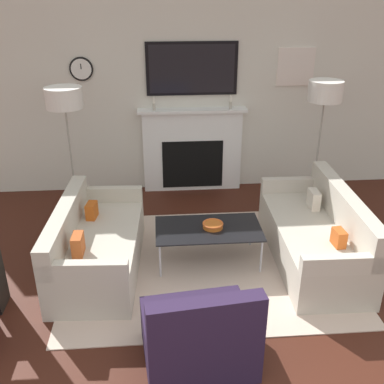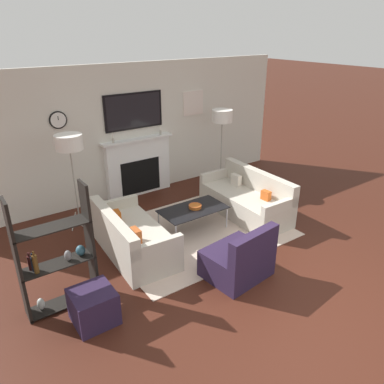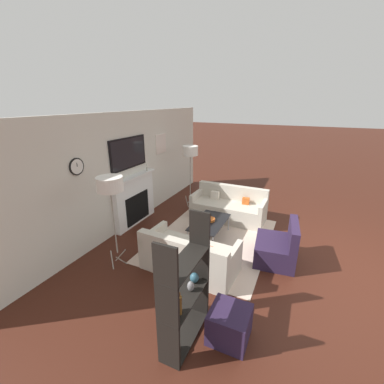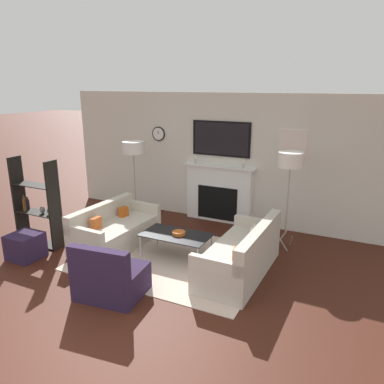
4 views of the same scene
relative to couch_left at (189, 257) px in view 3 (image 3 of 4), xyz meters
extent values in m
plane|color=#3D1A10|center=(1.21, -2.64, -0.28)|extent=(60.00, 60.00, 0.00)
cube|color=silver|center=(1.21, 2.17, 1.07)|extent=(7.37, 0.07, 2.70)
cube|color=white|center=(1.21, 2.05, 0.31)|extent=(1.43, 0.16, 1.19)
cube|color=black|center=(1.21, 1.97, 0.14)|extent=(0.89, 0.01, 0.71)
cube|color=white|center=(1.21, 2.03, 0.93)|extent=(1.55, 0.22, 0.04)
cylinder|color=#B2AD9E|center=(0.67, 2.00, 1.00)|extent=(0.04, 0.04, 0.10)
cylinder|color=white|center=(0.67, 2.00, 1.09)|extent=(0.03, 0.03, 0.09)
cylinder|color=#B2AD9E|center=(1.74, 2.00, 1.00)|extent=(0.04, 0.04, 0.10)
cylinder|color=white|center=(1.74, 2.00, 1.09)|extent=(0.03, 0.03, 0.09)
cube|color=black|center=(1.21, 2.12, 1.49)|extent=(1.27, 0.04, 0.72)
cube|color=black|center=(1.21, 2.10, 1.49)|extent=(1.18, 0.01, 0.65)
cylinder|color=black|center=(-0.29, 2.12, 1.51)|extent=(0.32, 0.02, 0.32)
cylinder|color=silver|center=(-0.29, 2.10, 1.51)|extent=(0.27, 0.00, 0.27)
cube|color=black|center=(-0.29, 2.10, 1.54)|extent=(0.01, 0.00, 0.07)
cube|color=silver|center=(2.67, 2.12, 1.50)|extent=(0.52, 0.02, 0.52)
cube|color=beige|center=(1.21, 0.00, -0.28)|extent=(3.03, 2.37, 0.01)
cube|color=beige|center=(0.04, 0.00, -0.06)|extent=(0.91, 1.73, 0.44)
cube|color=beige|center=(-0.29, 0.02, 0.32)|extent=(0.25, 1.69, 0.32)
cube|color=beige|center=(0.08, 0.79, 0.25)|extent=(0.83, 0.15, 0.18)
cube|color=beige|center=(0.00, -0.79, 0.25)|extent=(0.83, 0.15, 0.18)
cube|color=#B95118|center=(-0.06, 0.38, 0.25)|extent=(0.13, 0.19, 0.18)
cube|color=#B45425|center=(-0.10, -0.37, 0.26)|extent=(0.10, 0.21, 0.21)
cube|color=beige|center=(2.37, 0.00, -0.06)|extent=(0.84, 1.88, 0.44)
cube|color=beige|center=(2.69, -0.01, 0.35)|extent=(0.20, 1.87, 0.38)
cube|color=beige|center=(2.36, -0.88, 0.25)|extent=(0.80, 0.12, 0.18)
cube|color=beige|center=(2.39, 0.88, 0.25)|extent=(0.80, 0.12, 0.18)
cube|color=#C1551F|center=(2.49, -0.42, 0.25)|extent=(0.11, 0.18, 0.17)
cube|color=beige|center=(2.50, 0.41, 0.27)|extent=(0.10, 0.22, 0.22)
cube|color=#271A35|center=(0.98, -1.36, -0.07)|extent=(0.95, 0.82, 0.41)
cube|color=#271A35|center=(1.01, -1.65, 0.34)|extent=(0.89, 0.24, 0.41)
cube|color=black|center=(1.23, 0.07, 0.13)|extent=(1.16, 0.64, 0.02)
cylinder|color=#B7B7BC|center=(0.69, -0.20, -0.08)|extent=(0.02, 0.02, 0.40)
cylinder|color=#B7B7BC|center=(1.76, -0.20, -0.08)|extent=(0.02, 0.02, 0.40)
cylinder|color=#B7B7BC|center=(0.69, 0.35, -0.08)|extent=(0.02, 0.02, 0.40)
cylinder|color=#B7B7BC|center=(1.76, 0.35, -0.08)|extent=(0.02, 0.02, 0.40)
cylinder|color=#BB5B1E|center=(1.27, 0.09, 0.16)|extent=(0.22, 0.22, 0.05)
torus|color=#C65622|center=(1.27, 0.09, 0.18)|extent=(0.23, 0.23, 0.02)
cylinder|color=#9E998E|center=(-0.30, 1.31, -0.15)|extent=(0.09, 0.23, 0.28)
cylinder|color=#9E998E|center=(-0.48, 1.35, -0.15)|extent=(0.17, 0.19, 0.28)
cylinder|color=#9E998E|center=(-0.43, 1.17, -0.15)|extent=(0.23, 0.07, 0.28)
cylinder|color=#9E998E|center=(-0.40, 1.28, 0.59)|extent=(0.02, 0.02, 1.21)
cylinder|color=white|center=(-0.40, 1.28, 1.32)|extent=(0.45, 0.45, 0.25)
cylinder|color=#9E998E|center=(2.92, 1.31, -0.15)|extent=(0.09, 0.23, 0.28)
cylinder|color=#9E998E|center=(2.73, 1.35, -0.15)|extent=(0.17, 0.19, 0.28)
cylinder|color=#9E998E|center=(2.79, 1.17, -0.15)|extent=(0.23, 0.07, 0.28)
cylinder|color=#9E998E|center=(2.81, 1.28, 0.60)|extent=(0.02, 0.02, 1.23)
cylinder|color=white|center=(2.81, 1.28, 1.34)|extent=(0.43, 0.43, 0.26)
cube|color=black|center=(-1.71, -0.55, 0.53)|extent=(0.04, 0.28, 1.62)
cube|color=black|center=(-0.84, -0.55, 0.53)|extent=(0.04, 0.28, 1.62)
cube|color=black|center=(-1.28, -0.55, -0.25)|extent=(0.91, 0.28, 0.02)
cube|color=black|center=(-1.28, -0.55, 0.34)|extent=(0.91, 0.28, 0.01)
cube|color=black|center=(-1.28, -0.55, 0.86)|extent=(0.91, 0.28, 0.02)
ellipsoid|color=#2B5365|center=(-0.97, -0.54, 0.42)|extent=(0.12, 0.12, 0.14)
ellipsoid|color=slate|center=(-1.14, -0.56, 0.42)|extent=(0.09, 0.09, 0.14)
cylinder|color=brown|center=(-1.53, -0.60, 0.47)|extent=(0.06, 0.06, 0.24)
cylinder|color=brown|center=(-1.53, -0.60, 0.62)|extent=(0.03, 0.03, 0.06)
cylinder|color=#3D1919|center=(-1.57, -0.50, 0.44)|extent=(0.06, 0.06, 0.19)
cylinder|color=#3D1919|center=(-1.57, -0.50, 0.56)|extent=(0.03, 0.03, 0.05)
ellipsoid|color=silver|center=(-1.55, -0.53, -0.16)|extent=(0.09, 0.09, 0.17)
cylinder|color=black|center=(-1.54, -0.55, 0.45)|extent=(0.06, 0.06, 0.20)
cylinder|color=black|center=(-1.54, -0.55, 0.57)|extent=(0.03, 0.03, 0.05)
cube|color=#271A35|center=(-1.06, -1.07, -0.06)|extent=(0.50, 0.50, 0.43)
camera|label=1|loc=(0.70, -4.17, 2.58)|focal=42.00mm
camera|label=2|loc=(-2.13, -4.68, 3.04)|focal=35.00mm
camera|label=3|loc=(-3.56, -1.68, 2.64)|focal=24.00mm
camera|label=4|loc=(4.03, -5.09, 2.59)|focal=35.00mm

